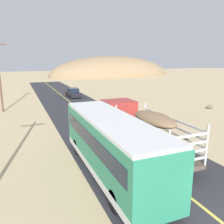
{
  "coord_description": "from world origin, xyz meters",
  "views": [
    {
      "loc": [
        -6.94,
        -5.26,
        6.28
      ],
      "look_at": [
        0.0,
        11.56,
        2.03
      ],
      "focal_mm": 36.73,
      "sensor_mm": 36.0,
      "label": 1
    }
  ],
  "objects_px": {
    "livestock_truck": "(130,120)",
    "car_far": "(73,93)",
    "boulder_mid_field": "(210,107)",
    "bus": "(111,144)"
  },
  "relations": [
    {
      "from": "bus",
      "to": "car_far",
      "type": "xyz_separation_m",
      "value": [
        4.07,
        26.62,
        -1.05
      ]
    },
    {
      "from": "livestock_truck",
      "to": "bus",
      "type": "xyz_separation_m",
      "value": [
        -3.13,
        -3.83,
        -0.04
      ]
    },
    {
      "from": "livestock_truck",
      "to": "boulder_mid_field",
      "type": "height_order",
      "value": "livestock_truck"
    },
    {
      "from": "livestock_truck",
      "to": "car_far",
      "type": "distance_m",
      "value": 22.84
    },
    {
      "from": "boulder_mid_field",
      "to": "bus",
      "type": "bearing_deg",
      "value": -149.15
    },
    {
      "from": "livestock_truck",
      "to": "boulder_mid_field",
      "type": "distance_m",
      "value": 16.7
    },
    {
      "from": "bus",
      "to": "boulder_mid_field",
      "type": "distance_m",
      "value": 21.25
    },
    {
      "from": "livestock_truck",
      "to": "car_far",
      "type": "relative_size",
      "value": 2.2
    },
    {
      "from": "livestock_truck",
      "to": "boulder_mid_field",
      "type": "xyz_separation_m",
      "value": [
        15.07,
        7.04,
        -1.56
      ]
    },
    {
      "from": "bus",
      "to": "livestock_truck",
      "type": "bearing_deg",
      "value": 50.73
    }
  ]
}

